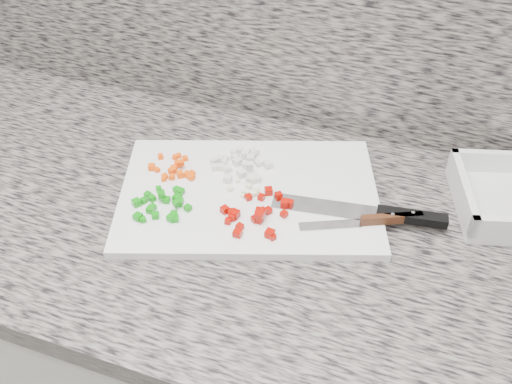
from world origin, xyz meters
TOP-DOWN VIEW (x-y plane):
  - cabinet at (0.00, 1.44)m, footprint 3.92×0.62m
  - countertop at (0.00, 1.44)m, footprint 3.96×0.64m
  - cutting_board at (-0.00, 1.49)m, footprint 0.51×0.42m
  - carrot_pile at (-0.15, 1.49)m, footprint 0.09×0.08m
  - onion_pile at (-0.04, 1.54)m, footprint 0.11×0.10m
  - green_pepper_pile at (-0.13, 1.40)m, footprint 0.10×0.10m
  - red_pepper_pile at (0.03, 1.43)m, footprint 0.11×0.13m
  - garlic_pile at (-0.01, 1.48)m, footprint 0.06×0.04m
  - chef_knife at (0.22, 1.50)m, footprint 0.29×0.07m
  - paring_knife at (0.22, 1.48)m, footprint 0.19×0.10m

SIDE VIEW (x-z plane):
  - cabinet at x=0.00m, z-range 0.00..0.86m
  - countertop at x=0.00m, z-range 0.86..0.90m
  - cutting_board at x=0.00m, z-range 0.90..0.91m
  - garlic_pile at x=-0.01m, z-range 0.91..0.92m
  - carrot_pile at x=-0.15m, z-range 0.91..0.93m
  - chef_knife at x=0.22m, z-range 0.91..0.93m
  - paring_knife at x=0.22m, z-range 0.91..0.93m
  - onion_pile at x=-0.04m, z-range 0.91..0.93m
  - green_pepper_pile at x=-0.13m, z-range 0.91..0.93m
  - red_pepper_pile at x=0.03m, z-range 0.91..0.93m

